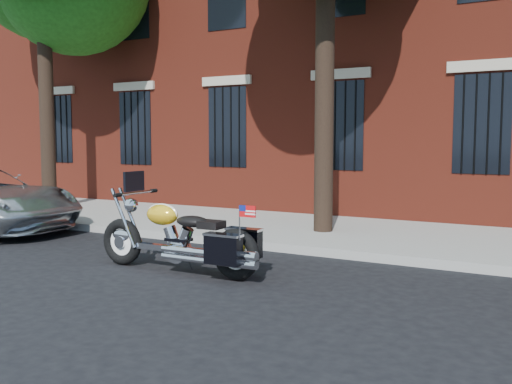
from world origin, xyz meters
The scene contains 5 objects.
ground centered at (0.00, 0.00, 0.00)m, with size 120.00×120.00×0.00m, color black.
curb centered at (0.00, 1.38, 0.07)m, with size 40.00×0.16×0.15m, color gray.
sidewalk centered at (0.00, 3.26, 0.07)m, with size 40.00×3.60×0.15m, color gray.
building centered at (0.00, 10.06, 6.00)m, with size 26.00×10.08×12.00m.
motorcycle centered at (-0.12, -0.72, 0.48)m, with size 2.82×0.82×1.42m.
Camera 1 is at (4.64, -7.14, 1.90)m, focal length 40.00 mm.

